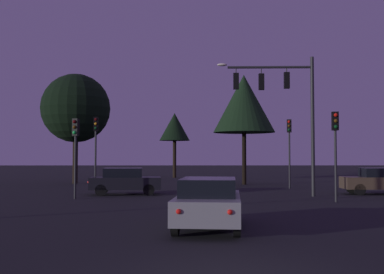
# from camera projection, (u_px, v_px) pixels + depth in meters

# --- Properties ---
(ground_plane) EXTENTS (168.00, 168.00, 0.00)m
(ground_plane) POSITION_uv_depth(u_px,v_px,m) (198.00, 187.00, 32.50)
(ground_plane) COLOR black
(ground_plane) RESTS_ON ground
(traffic_signal_mast_arm) EXTENTS (5.34, 0.45, 7.69)m
(traffic_signal_mast_arm) POSITION_uv_depth(u_px,v_px,m) (284.00, 99.00, 25.41)
(traffic_signal_mast_arm) COLOR #232326
(traffic_signal_mast_arm) RESTS_ON ground
(traffic_light_corner_left) EXTENTS (0.36, 0.38, 4.14)m
(traffic_light_corner_left) POSITION_uv_depth(u_px,v_px,m) (75.00, 142.00, 23.76)
(traffic_light_corner_left) COLOR #232326
(traffic_light_corner_left) RESTS_ON ground
(traffic_light_corner_right) EXTENTS (0.36, 0.38, 4.75)m
(traffic_light_corner_right) POSITION_uv_depth(u_px,v_px,m) (289.00, 140.00, 31.75)
(traffic_light_corner_right) COLOR #232326
(traffic_light_corner_right) RESTS_ON ground
(traffic_light_median) EXTENTS (0.31, 0.36, 4.33)m
(traffic_light_median) POSITION_uv_depth(u_px,v_px,m) (335.00, 138.00, 22.10)
(traffic_light_median) COLOR #232326
(traffic_light_median) RESTS_ON ground
(traffic_light_far_side) EXTENTS (0.33, 0.37, 4.73)m
(traffic_light_far_side) POSITION_uv_depth(u_px,v_px,m) (96.00, 139.00, 29.53)
(traffic_light_far_side) COLOR #232326
(traffic_light_far_side) RESTS_ON ground
(car_nearside_lane) EXTENTS (2.30, 4.68, 1.52)m
(car_nearside_lane) POSITION_uv_depth(u_px,v_px,m) (209.00, 202.00, 13.94)
(car_nearside_lane) COLOR gray
(car_nearside_lane) RESTS_ON ground
(car_crossing_left) EXTENTS (4.21, 2.25, 1.52)m
(car_crossing_left) POSITION_uv_depth(u_px,v_px,m) (125.00, 181.00, 26.39)
(car_crossing_left) COLOR black
(car_crossing_left) RESTS_ON ground
(car_crossing_right) EXTENTS (4.29, 1.91, 1.52)m
(car_crossing_right) POSITION_uv_depth(u_px,v_px,m) (380.00, 180.00, 26.65)
(car_crossing_right) COLOR #473828
(car_crossing_right) RESTS_ON ground
(tree_behind_sign) EXTENTS (4.83, 4.83, 8.63)m
(tree_behind_sign) POSITION_uv_depth(u_px,v_px,m) (244.00, 104.00, 36.19)
(tree_behind_sign) COLOR black
(tree_behind_sign) RESTS_ON ground
(tree_left_far) EXTENTS (3.16, 3.16, 6.73)m
(tree_left_far) POSITION_uv_depth(u_px,v_px,m) (175.00, 127.00, 47.92)
(tree_left_far) COLOR black
(tree_left_far) RESTS_ON ground
(tree_center_horizon) EXTENTS (5.58, 5.58, 8.92)m
(tree_center_horizon) POSITION_uv_depth(u_px,v_px,m) (76.00, 108.00, 37.48)
(tree_center_horizon) COLOR black
(tree_center_horizon) RESTS_ON ground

